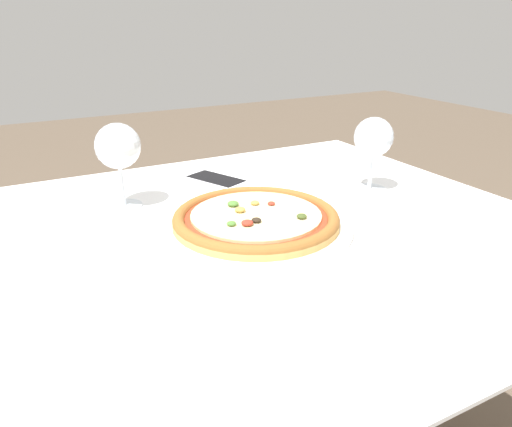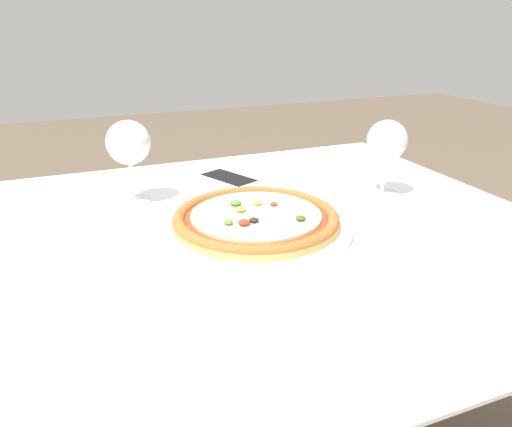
{
  "view_description": "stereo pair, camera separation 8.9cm",
  "coord_description": "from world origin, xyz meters",
  "px_view_note": "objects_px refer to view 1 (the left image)",
  "views": [
    {
      "loc": [
        -0.25,
        -0.72,
        1.08
      ],
      "look_at": [
        0.15,
        0.01,
        0.75
      ],
      "focal_mm": 35.0,
      "sensor_mm": 36.0,
      "label": 1
    },
    {
      "loc": [
        -0.16,
        -0.76,
        1.08
      ],
      "look_at": [
        0.15,
        0.01,
        0.75
      ],
      "focal_mm": 35.0,
      "sensor_mm": 36.0,
      "label": 2
    }
  ],
  "objects_px": {
    "wine_glass_far_right": "(374,139)",
    "cell_phone": "(216,181)",
    "dining_table": "(184,289)",
    "pizza_plate": "(256,220)",
    "wine_glass_far_left": "(118,148)"
  },
  "relations": [
    {
      "from": "wine_glass_far_right",
      "to": "cell_phone",
      "type": "distance_m",
      "value": 0.36
    },
    {
      "from": "wine_glass_far_left",
      "to": "wine_glass_far_right",
      "type": "bearing_deg",
      "value": -17.22
    },
    {
      "from": "dining_table",
      "to": "pizza_plate",
      "type": "bearing_deg",
      "value": 2.07
    },
    {
      "from": "wine_glass_far_left",
      "to": "cell_phone",
      "type": "relative_size",
      "value": 1.06
    },
    {
      "from": "wine_glass_far_left",
      "to": "cell_phone",
      "type": "bearing_deg",
      "value": 12.54
    },
    {
      "from": "dining_table",
      "to": "wine_glass_far_right",
      "type": "xyz_separation_m",
      "value": [
        0.46,
        0.07,
        0.2
      ]
    },
    {
      "from": "wine_glass_far_left",
      "to": "cell_phone",
      "type": "height_order",
      "value": "wine_glass_far_left"
    },
    {
      "from": "wine_glass_far_right",
      "to": "pizza_plate",
      "type": "bearing_deg",
      "value": -167.89
    },
    {
      "from": "dining_table",
      "to": "wine_glass_far_left",
      "type": "height_order",
      "value": "wine_glass_far_left"
    },
    {
      "from": "dining_table",
      "to": "cell_phone",
      "type": "xyz_separation_m",
      "value": [
        0.19,
        0.28,
        0.09
      ]
    },
    {
      "from": "pizza_plate",
      "to": "cell_phone",
      "type": "height_order",
      "value": "pizza_plate"
    },
    {
      "from": "dining_table",
      "to": "pizza_plate",
      "type": "relative_size",
      "value": 3.94
    },
    {
      "from": "cell_phone",
      "to": "wine_glass_far_right",
      "type": "bearing_deg",
      "value": -36.6
    },
    {
      "from": "pizza_plate",
      "to": "dining_table",
      "type": "bearing_deg",
      "value": -177.93
    },
    {
      "from": "pizza_plate",
      "to": "wine_glass_far_left",
      "type": "distance_m",
      "value": 0.31
    }
  ]
}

